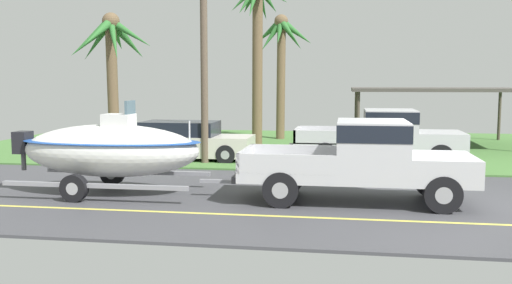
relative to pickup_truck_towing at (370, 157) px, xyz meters
name	(u,v)px	position (x,y,z in m)	size (l,w,h in m)	color
ground	(404,156)	(1.59, 8.44, -1.05)	(36.00, 22.00, 0.11)	#424247
pickup_truck_towing	(370,157)	(0.00, 0.00, 0.00)	(5.48, 2.08, 1.89)	silver
boat_on_trailer	(110,150)	(-6.33, 0.00, 0.05)	(5.71, 2.39, 2.32)	gray
parked_pickup_background	(389,134)	(0.86, 6.25, -0.01)	(5.79, 2.10, 1.84)	silver
parked_sedan_near	(185,141)	(-6.19, 6.09, -0.37)	(4.65, 1.82, 1.38)	beige
carport_awning	(435,90)	(3.21, 12.24, 1.36)	(7.12, 5.39, 2.52)	#4C4238
palm_tree_near_left	(111,51)	(-9.08, 6.58, 2.85)	(3.01, 3.47, 5.28)	brown
palm_tree_near_right	(258,22)	(-4.31, 10.71, 4.26)	(2.60, 3.13, 7.18)	brown
palm_tree_mid	(282,47)	(-3.64, 13.84, 3.36)	(3.06, 2.91, 5.96)	brown
utility_pole	(204,54)	(-5.26, 5.24, 2.65)	(0.24, 1.80, 7.09)	brown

